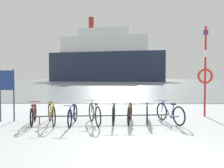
{
  "coord_description": "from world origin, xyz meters",
  "views": [
    {
      "loc": [
        -0.92,
        -4.01,
        1.75
      ],
      "look_at": [
        -1.06,
        7.63,
        1.33
      ],
      "focal_mm": 35.44,
      "sensor_mm": 36.0,
      "label": 1
    }
  ],
  "objects_px": {
    "bicycle_0": "(33,114)",
    "info_sign": "(7,86)",
    "rescue_post": "(205,73)",
    "bicycle_1": "(52,113)",
    "bicycle_2": "(73,115)",
    "bicycle_6": "(147,113)",
    "bicycle_3": "(94,114)",
    "ferry_ship": "(107,60)",
    "bicycle_7": "(170,113)",
    "bicycle_5": "(130,113)",
    "bicycle_4": "(114,113)"
  },
  "relations": [
    {
      "from": "bicycle_2",
      "to": "bicycle_3",
      "type": "bearing_deg",
      "value": 7.38
    },
    {
      "from": "bicycle_1",
      "to": "ferry_ship",
      "type": "relative_size",
      "value": 0.04
    },
    {
      "from": "bicycle_5",
      "to": "bicycle_6",
      "type": "bearing_deg",
      "value": 9.61
    },
    {
      "from": "bicycle_6",
      "to": "bicycle_7",
      "type": "height_order",
      "value": "bicycle_7"
    },
    {
      "from": "bicycle_1",
      "to": "bicycle_4",
      "type": "distance_m",
      "value": 2.29
    },
    {
      "from": "bicycle_2",
      "to": "bicycle_7",
      "type": "relative_size",
      "value": 1.06
    },
    {
      "from": "bicycle_0",
      "to": "rescue_post",
      "type": "height_order",
      "value": "rescue_post"
    },
    {
      "from": "bicycle_6",
      "to": "info_sign",
      "type": "relative_size",
      "value": 0.8
    },
    {
      "from": "bicycle_0",
      "to": "info_sign",
      "type": "height_order",
      "value": "info_sign"
    },
    {
      "from": "bicycle_4",
      "to": "rescue_post",
      "type": "relative_size",
      "value": 0.42
    },
    {
      "from": "bicycle_5",
      "to": "info_sign",
      "type": "xyz_separation_m",
      "value": [
        -4.71,
        0.13,
        1.02
      ]
    },
    {
      "from": "bicycle_2",
      "to": "bicycle_3",
      "type": "height_order",
      "value": "bicycle_3"
    },
    {
      "from": "bicycle_4",
      "to": "bicycle_7",
      "type": "distance_m",
      "value": 2.1
    },
    {
      "from": "bicycle_1",
      "to": "bicycle_2",
      "type": "distance_m",
      "value": 0.82
    },
    {
      "from": "bicycle_2",
      "to": "bicycle_6",
      "type": "bearing_deg",
      "value": 9.76
    },
    {
      "from": "bicycle_2",
      "to": "info_sign",
      "type": "height_order",
      "value": "info_sign"
    },
    {
      "from": "bicycle_7",
      "to": "bicycle_4",
      "type": "bearing_deg",
      "value": 179.95
    },
    {
      "from": "bicycle_1",
      "to": "bicycle_7",
      "type": "distance_m",
      "value": 4.39
    },
    {
      "from": "bicycle_0",
      "to": "rescue_post",
      "type": "xyz_separation_m",
      "value": [
        6.88,
        1.62,
        1.52
      ]
    },
    {
      "from": "bicycle_4",
      "to": "bicycle_3",
      "type": "bearing_deg",
      "value": -163.01
    },
    {
      "from": "bicycle_7",
      "to": "rescue_post",
      "type": "distance_m",
      "value": 2.75
    },
    {
      "from": "bicycle_3",
      "to": "bicycle_6",
      "type": "xyz_separation_m",
      "value": [
        1.98,
        0.37,
        -0.04
      ]
    },
    {
      "from": "bicycle_2",
      "to": "ferry_ship",
      "type": "distance_m",
      "value": 66.02
    },
    {
      "from": "bicycle_2",
      "to": "bicycle_0",
      "type": "bearing_deg",
      "value": 177.8
    },
    {
      "from": "rescue_post",
      "to": "ferry_ship",
      "type": "bearing_deg",
      "value": 95.89
    },
    {
      "from": "bicycle_0",
      "to": "ferry_ship",
      "type": "distance_m",
      "value": 65.95
    },
    {
      "from": "bicycle_2",
      "to": "bicycle_3",
      "type": "distance_m",
      "value": 0.78
    },
    {
      "from": "bicycle_5",
      "to": "bicycle_7",
      "type": "distance_m",
      "value": 1.49
    },
    {
      "from": "bicycle_7",
      "to": "info_sign",
      "type": "relative_size",
      "value": 0.82
    },
    {
      "from": "bicycle_3",
      "to": "ferry_ship",
      "type": "relative_size",
      "value": 0.04
    },
    {
      "from": "bicycle_2",
      "to": "bicycle_4",
      "type": "bearing_deg",
      "value": 12.03
    },
    {
      "from": "bicycle_5",
      "to": "bicycle_7",
      "type": "height_order",
      "value": "bicycle_7"
    },
    {
      "from": "rescue_post",
      "to": "bicycle_1",
      "type": "bearing_deg",
      "value": -166.06
    },
    {
      "from": "rescue_post",
      "to": "ferry_ship",
      "type": "distance_m",
      "value": 64.53
    },
    {
      "from": "bicycle_7",
      "to": "info_sign",
      "type": "bearing_deg",
      "value": 178.39
    },
    {
      "from": "bicycle_5",
      "to": "bicycle_6",
      "type": "distance_m",
      "value": 0.68
    },
    {
      "from": "bicycle_0",
      "to": "bicycle_2",
      "type": "height_order",
      "value": "bicycle_0"
    },
    {
      "from": "bicycle_0",
      "to": "bicycle_7",
      "type": "distance_m",
      "value": 5.03
    },
    {
      "from": "bicycle_0",
      "to": "bicycle_6",
      "type": "distance_m",
      "value": 4.23
    },
    {
      "from": "bicycle_3",
      "to": "info_sign",
      "type": "bearing_deg",
      "value": 173.51
    },
    {
      "from": "bicycle_3",
      "to": "bicycle_5",
      "type": "xyz_separation_m",
      "value": [
        1.31,
        0.26,
        -0.03
      ]
    },
    {
      "from": "bicycle_1",
      "to": "bicycle_6",
      "type": "relative_size",
      "value": 0.96
    },
    {
      "from": "info_sign",
      "to": "bicycle_0",
      "type": "bearing_deg",
      "value": -20.21
    },
    {
      "from": "rescue_post",
      "to": "ferry_ship",
      "type": "xyz_separation_m",
      "value": [
        -6.6,
        63.97,
        5.3
      ]
    },
    {
      "from": "bicycle_1",
      "to": "bicycle_3",
      "type": "distance_m",
      "value": 1.58
    },
    {
      "from": "bicycle_1",
      "to": "info_sign",
      "type": "height_order",
      "value": "info_sign"
    },
    {
      "from": "bicycle_0",
      "to": "ferry_ship",
      "type": "height_order",
      "value": "ferry_ship"
    },
    {
      "from": "bicycle_7",
      "to": "ferry_ship",
      "type": "height_order",
      "value": "ferry_ship"
    },
    {
      "from": "bicycle_3",
      "to": "ferry_ship",
      "type": "height_order",
      "value": "ferry_ship"
    },
    {
      "from": "bicycle_2",
      "to": "info_sign",
      "type": "bearing_deg",
      "value": 169.48
    }
  ]
}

